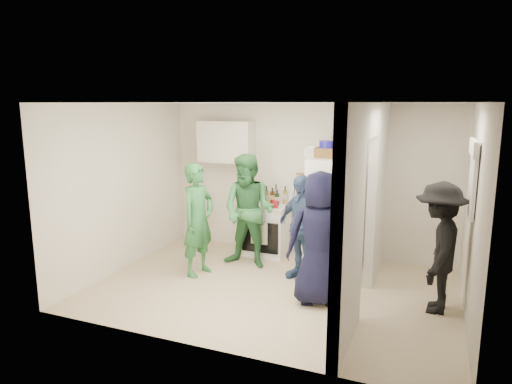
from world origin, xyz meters
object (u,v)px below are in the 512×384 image
stove (267,229)px  person_green_left (198,220)px  fridge (331,211)px  person_navy (320,238)px  blue_bowl (327,144)px  person_nook (439,248)px  person_green_center (249,211)px  yellow_cup_stack_top (346,151)px  wicker_basket (327,153)px  person_denim (301,227)px

stove → person_green_left: 1.43m
person_green_left → fridge: bearing=-43.3°
person_green_left → person_navy: 1.92m
blue_bowl → person_nook: size_ratio=0.15×
stove → fridge: (1.08, -0.03, 0.41)m
person_nook → stove: bearing=-110.6°
person_green_left → person_green_center: (0.56, 0.59, 0.05)m
fridge → person_green_left: (-1.69, -1.20, -0.01)m
blue_bowl → person_green_center: size_ratio=0.14×
fridge → blue_bowl: blue_bowl is taller
yellow_cup_stack_top → person_navy: bearing=-90.6°
yellow_cup_stack_top → person_green_center: yellow_cup_stack_top is taller
person_navy → person_nook: 1.41m
stove → yellow_cup_stack_top: 1.89m
fridge → wicker_basket: 0.92m
wicker_basket → person_green_center: size_ratio=0.20×
wicker_basket → person_green_center: bearing=-147.4°
wicker_basket → blue_bowl: (0.00, 0.00, 0.13)m
person_green_center → person_denim: (0.89, -0.20, -0.11)m
person_navy → fridge: bearing=-103.0°
stove → person_denim: 1.23m
fridge → blue_bowl: bearing=153.4°
blue_bowl → stove: bearing=-178.8°
blue_bowl → person_navy: blue_bowl is taller
person_navy → person_nook: bearing=172.3°
person_green_center → person_navy: person_green_center is taller
stove → wicker_basket: bearing=1.2°
fridge → blue_bowl: (-0.10, 0.05, 1.04)m
person_green_center → person_nook: 2.78m
person_green_left → blue_bowl: bearing=-40.5°
person_green_center → person_denim: bearing=-10.6°
yellow_cup_stack_top → person_green_left: size_ratio=0.15×
stove → person_denim: size_ratio=0.56×
person_green_center → person_navy: (1.34, -0.91, -0.03)m
fridge → person_green_center: bearing=-151.7°
stove → person_green_left: bearing=-116.3°
blue_bowl → person_green_left: size_ratio=0.15×
person_navy → person_green_left: bearing=-30.3°
stove → person_green_left: size_ratio=0.52×
yellow_cup_stack_top → person_denim: size_ratio=0.16×
yellow_cup_stack_top → person_denim: 1.34m
fridge → person_navy: (0.20, -1.52, 0.01)m
stove → person_green_center: bearing=-94.6°
person_denim → blue_bowl: bearing=112.7°
blue_bowl → person_navy: 1.90m
wicker_basket → yellow_cup_stack_top: 0.36m
stove → wicker_basket: 1.64m
person_denim → person_navy: size_ratio=0.90×
fridge → yellow_cup_stack_top: bearing=-24.4°
person_navy → person_green_center: bearing=-54.9°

